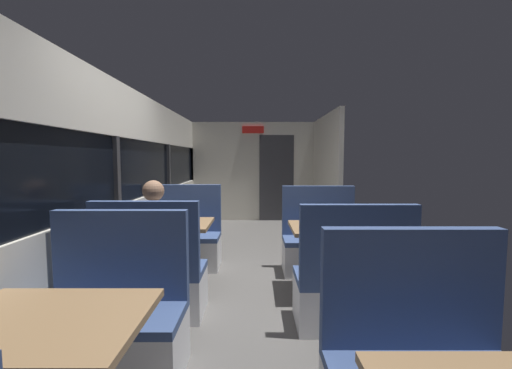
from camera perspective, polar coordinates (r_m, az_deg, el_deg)
ground_plane at (r=3.82m, az=-1.20°, el=-18.13°), size 3.30×9.20×0.02m
carriage_window_panel_left at (r=3.86m, az=-23.35°, el=-1.11°), size 0.09×8.48×2.30m
carriage_end_bulkhead at (r=7.73m, az=-0.18°, el=2.17°), size 2.90×0.11×2.30m
carriage_aisle_panel_right at (r=6.68m, az=11.83°, el=1.79°), size 0.08×2.40×2.30m
dining_table_near_window at (r=1.92m, az=-32.92°, el=-21.74°), size 0.90×0.70×0.74m
bench_near_window_facing_entry at (r=2.60m, az=-23.61°, el=-21.73°), size 0.95×0.50×1.10m
dining_table_mid_window at (r=3.87m, az=-14.67°, el=-7.88°), size 0.90×0.70×0.74m
bench_mid_window_facing_end at (r=3.31m, az=-17.71°, el=-15.72°), size 0.95×0.50×1.10m
bench_mid_window_facing_entry at (r=4.61m, az=-12.38°, el=-9.82°), size 0.95×0.50×1.10m
dining_table_rear_aisle at (r=3.65m, az=13.12°, el=-8.62°), size 0.90×0.70×0.74m
bench_rear_aisle_facing_end at (r=3.10m, az=16.09°, el=-17.16°), size 0.95×0.50×1.10m
bench_rear_aisle_facing_entry at (r=4.39m, az=10.92°, el=-10.52°), size 0.95×0.50×1.10m
seated_passenger at (r=3.31m, az=-17.41°, el=-11.90°), size 0.47×0.55×1.26m
coffee_cup_primary at (r=3.85m, az=-12.57°, el=-5.71°), size 0.07×0.07×0.09m
coffee_cup_secondary at (r=3.63m, az=14.14°, el=-6.37°), size 0.07×0.07×0.09m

